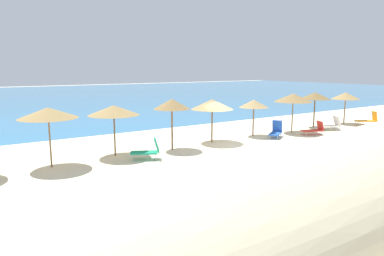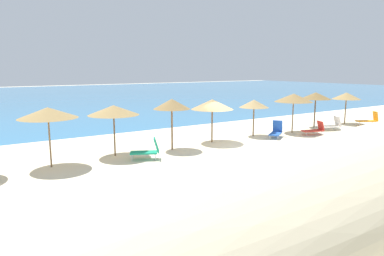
{
  "view_description": "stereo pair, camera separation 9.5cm",
  "coord_description": "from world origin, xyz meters",
  "px_view_note": "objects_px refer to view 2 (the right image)",
  "views": [
    {
      "loc": [
        -13.13,
        -15.44,
        4.47
      ],
      "look_at": [
        -1.84,
        1.51,
        1.01
      ],
      "focal_mm": 33.22,
      "sensor_mm": 36.0,
      "label": 1
    },
    {
      "loc": [
        -13.05,
        -15.49,
        4.47
      ],
      "look_at": [
        -1.84,
        1.51,
        1.01
      ],
      "focal_mm": 33.22,
      "sensor_mm": 36.0,
      "label": 2
    }
  ],
  "objects_px": {
    "beach_umbrella_7": "(316,96)",
    "lounge_chair_2": "(276,131)",
    "lounge_chair_1": "(148,150)",
    "beach_umbrella_5": "(254,104)",
    "lounge_chair_0": "(331,125)",
    "lounge_chair_3": "(315,129)",
    "beach_umbrella_1": "(48,113)",
    "lounge_chair_4": "(369,120)",
    "beach_umbrella_2": "(114,110)",
    "beach_umbrella_4": "(212,104)",
    "beach_umbrella_3": "(172,104)",
    "beach_umbrella_8": "(346,96)",
    "beach_umbrella_6": "(294,98)"
  },
  "relations": [
    {
      "from": "beach_umbrella_1",
      "to": "lounge_chair_4",
      "type": "bearing_deg",
      "value": -2.96
    },
    {
      "from": "lounge_chair_1",
      "to": "beach_umbrella_5",
      "type": "bearing_deg",
      "value": -50.57
    },
    {
      "from": "beach_umbrella_1",
      "to": "beach_umbrella_8",
      "type": "xyz_separation_m",
      "value": [
        22.69,
        0.3,
        -0.24
      ]
    },
    {
      "from": "beach_umbrella_7",
      "to": "lounge_chair_2",
      "type": "relative_size",
      "value": 1.68
    },
    {
      "from": "lounge_chair_0",
      "to": "lounge_chair_1",
      "type": "bearing_deg",
      "value": 112.37
    },
    {
      "from": "lounge_chair_0",
      "to": "beach_umbrella_3",
      "type": "bearing_deg",
      "value": 107.06
    },
    {
      "from": "beach_umbrella_6",
      "to": "lounge_chair_4",
      "type": "xyz_separation_m",
      "value": [
        7.56,
        -1.12,
        -1.99
      ]
    },
    {
      "from": "beach_umbrella_8",
      "to": "beach_umbrella_7",
      "type": "bearing_deg",
      "value": 176.38
    },
    {
      "from": "beach_umbrella_4",
      "to": "lounge_chair_2",
      "type": "bearing_deg",
      "value": -13.65
    },
    {
      "from": "beach_umbrella_2",
      "to": "beach_umbrella_7",
      "type": "height_order",
      "value": "beach_umbrella_7"
    },
    {
      "from": "lounge_chair_1",
      "to": "lounge_chair_2",
      "type": "relative_size",
      "value": 0.98
    },
    {
      "from": "beach_umbrella_1",
      "to": "beach_umbrella_2",
      "type": "height_order",
      "value": "beach_umbrella_1"
    },
    {
      "from": "beach_umbrella_4",
      "to": "lounge_chair_1",
      "type": "relative_size",
      "value": 1.69
    },
    {
      "from": "beach_umbrella_5",
      "to": "lounge_chair_0",
      "type": "distance_m",
      "value": 6.62
    },
    {
      "from": "beach_umbrella_2",
      "to": "lounge_chair_1",
      "type": "relative_size",
      "value": 1.68
    },
    {
      "from": "beach_umbrella_4",
      "to": "lounge_chair_1",
      "type": "distance_m",
      "value": 5.65
    },
    {
      "from": "lounge_chair_3",
      "to": "lounge_chair_0",
      "type": "bearing_deg",
      "value": -63.69
    },
    {
      "from": "beach_umbrella_2",
      "to": "lounge_chair_0",
      "type": "height_order",
      "value": "beach_umbrella_2"
    },
    {
      "from": "beach_umbrella_6",
      "to": "lounge_chair_0",
      "type": "relative_size",
      "value": 1.6
    },
    {
      "from": "beach_umbrella_3",
      "to": "lounge_chair_4",
      "type": "distance_m",
      "value": 17.34
    },
    {
      "from": "beach_umbrella_7",
      "to": "lounge_chair_3",
      "type": "bearing_deg",
      "value": -141.82
    },
    {
      "from": "beach_umbrella_3",
      "to": "beach_umbrella_4",
      "type": "bearing_deg",
      "value": 6.98
    },
    {
      "from": "lounge_chair_0",
      "to": "lounge_chair_2",
      "type": "height_order",
      "value": "lounge_chair_2"
    },
    {
      "from": "beach_umbrella_5",
      "to": "beach_umbrella_8",
      "type": "height_order",
      "value": "beach_umbrella_8"
    },
    {
      "from": "beach_umbrella_2",
      "to": "beach_umbrella_6",
      "type": "height_order",
      "value": "beach_umbrella_6"
    },
    {
      "from": "beach_umbrella_4",
      "to": "beach_umbrella_6",
      "type": "bearing_deg",
      "value": -4.18
    },
    {
      "from": "beach_umbrella_5",
      "to": "beach_umbrella_1",
      "type": "bearing_deg",
      "value": -177.68
    },
    {
      "from": "beach_umbrella_2",
      "to": "beach_umbrella_4",
      "type": "distance_m",
      "value": 6.17
    },
    {
      "from": "lounge_chair_2",
      "to": "lounge_chair_4",
      "type": "distance_m",
      "value": 9.78
    },
    {
      "from": "beach_umbrella_2",
      "to": "beach_umbrella_8",
      "type": "xyz_separation_m",
      "value": [
        19.47,
        -0.13,
        -0.11
      ]
    },
    {
      "from": "beach_umbrella_2",
      "to": "lounge_chair_2",
      "type": "bearing_deg",
      "value": -5.99
    },
    {
      "from": "lounge_chair_3",
      "to": "lounge_chair_4",
      "type": "distance_m",
      "value": 6.92
    },
    {
      "from": "beach_umbrella_3",
      "to": "lounge_chair_0",
      "type": "xyz_separation_m",
      "value": [
        12.72,
        -1.03,
        -2.13
      ]
    },
    {
      "from": "lounge_chair_2",
      "to": "lounge_chair_1",
      "type": "bearing_deg",
      "value": 60.21
    },
    {
      "from": "beach_umbrella_1",
      "to": "beach_umbrella_4",
      "type": "height_order",
      "value": "beach_umbrella_1"
    },
    {
      "from": "beach_umbrella_4",
      "to": "lounge_chair_4",
      "type": "bearing_deg",
      "value": -6.47
    },
    {
      "from": "beach_umbrella_6",
      "to": "lounge_chair_4",
      "type": "bearing_deg",
      "value": -8.46
    },
    {
      "from": "beach_umbrella_1",
      "to": "lounge_chair_3",
      "type": "xyz_separation_m",
      "value": [
        16.64,
        -1.46,
        -2.13
      ]
    },
    {
      "from": "lounge_chair_4",
      "to": "lounge_chair_0",
      "type": "bearing_deg",
      "value": 117.56
    },
    {
      "from": "beach_umbrella_2",
      "to": "beach_umbrella_7",
      "type": "distance_m",
      "value": 15.94
    },
    {
      "from": "beach_umbrella_5",
      "to": "lounge_chair_0",
      "type": "relative_size",
      "value": 1.41
    },
    {
      "from": "beach_umbrella_2",
      "to": "beach_umbrella_1",
      "type": "bearing_deg",
      "value": -172.4
    },
    {
      "from": "beach_umbrella_3",
      "to": "lounge_chair_1",
      "type": "relative_size",
      "value": 1.81
    },
    {
      "from": "beach_umbrella_4",
      "to": "beach_umbrella_5",
      "type": "height_order",
      "value": "beach_umbrella_4"
    },
    {
      "from": "beach_umbrella_5",
      "to": "lounge_chair_4",
      "type": "bearing_deg",
      "value": -9.28
    },
    {
      "from": "beach_umbrella_3",
      "to": "lounge_chair_2",
      "type": "height_order",
      "value": "beach_umbrella_3"
    },
    {
      "from": "beach_umbrella_4",
      "to": "lounge_chair_2",
      "type": "height_order",
      "value": "beach_umbrella_4"
    },
    {
      "from": "beach_umbrella_2",
      "to": "beach_umbrella_3",
      "type": "xyz_separation_m",
      "value": [
        3.16,
        -0.41,
        0.17
      ]
    },
    {
      "from": "lounge_chair_2",
      "to": "lounge_chair_3",
      "type": "distance_m",
      "value": 2.96
    },
    {
      "from": "beach_umbrella_3",
      "to": "beach_umbrella_4",
      "type": "height_order",
      "value": "beach_umbrella_3"
    }
  ]
}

